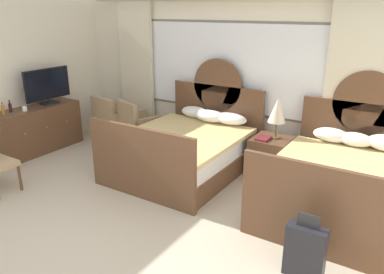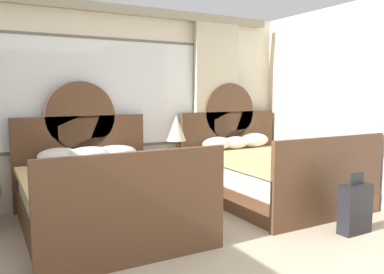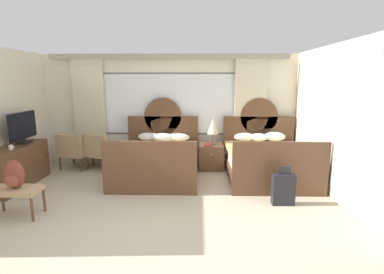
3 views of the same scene
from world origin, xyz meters
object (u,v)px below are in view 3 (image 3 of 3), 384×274
at_px(backpack_on_bench, 14,175).
at_px(table_lamp_on_nightstand, 213,126).
at_px(book_on_nightstand, 207,145).
at_px(bed_near_window, 158,160).
at_px(dresser_minibar, 17,166).
at_px(cup_on_dresser, 11,147).
at_px(nightstand_between_beds, 211,157).
at_px(suitcase_on_floor, 283,189).
at_px(bed_near_mirror, 266,160).
at_px(armchair_by_window_left, 101,150).
at_px(armchair_by_window_centre, 74,150).
at_px(tv_flatscreen, 23,127).
at_px(luggage_bench, 15,192).

bearing_deg(backpack_on_bench, table_lamp_on_nightstand, 40.25).
xyz_separation_m(table_lamp_on_nightstand, book_on_nightstand, (-0.13, -0.14, -0.41)).
bearing_deg(bed_near_window, table_lamp_on_nightstand, 26.62).
height_order(table_lamp_on_nightstand, dresser_minibar, table_lamp_on_nightstand).
relative_size(dresser_minibar, cup_on_dresser, 14.19).
xyz_separation_m(nightstand_between_beds, dresser_minibar, (-3.87, -1.27, 0.11)).
bearing_deg(suitcase_on_floor, bed_near_mirror, 88.71).
bearing_deg(dresser_minibar, bed_near_mirror, 7.80).
xyz_separation_m(nightstand_between_beds, armchair_by_window_left, (-2.58, -0.09, 0.16)).
distance_m(table_lamp_on_nightstand, cup_on_dresser, 4.13).
bearing_deg(book_on_nightstand, suitcase_on_floor, -57.54).
height_order(armchair_by_window_left, armchair_by_window_centre, same).
xyz_separation_m(bed_near_window, armchair_by_window_left, (-1.41, 0.48, 0.09)).
height_order(table_lamp_on_nightstand, armchair_by_window_centre, table_lamp_on_nightstand).
bearing_deg(armchair_by_window_centre, armchair_by_window_left, 0.29).
bearing_deg(table_lamp_on_nightstand, backpack_on_bench, -139.75).
distance_m(bed_near_window, armchair_by_window_centre, 2.10).
height_order(tv_flatscreen, cup_on_dresser, tv_flatscreen).
bearing_deg(nightstand_between_beds, armchair_by_window_centre, -178.33).
distance_m(armchair_by_window_centre, luggage_bench, 2.50).
relative_size(nightstand_between_beds, armchair_by_window_left, 0.69).
height_order(bed_near_window, cup_on_dresser, bed_near_window).
distance_m(dresser_minibar, armchair_by_window_centre, 1.35).
bearing_deg(table_lamp_on_nightstand, dresser_minibar, -161.58).
height_order(armchair_by_window_centre, luggage_bench, armchair_by_window_centre).
relative_size(armchair_by_window_centre, luggage_bench, 1.16).
xyz_separation_m(tv_flatscreen, backpack_on_bench, (0.78, -1.62, -0.47)).
xyz_separation_m(bed_near_window, armchair_by_window_centre, (-2.05, 0.48, 0.09)).
distance_m(armchair_by_window_centre, backpack_on_bench, 2.52).
xyz_separation_m(bed_near_mirror, cup_on_dresser, (-4.95, -0.94, 0.48)).
distance_m(bed_near_mirror, book_on_nightstand, 1.37).
bearing_deg(armchair_by_window_left, backpack_on_bench, -100.89).
bearing_deg(armchair_by_window_centre, book_on_nightstand, -0.34).
bearing_deg(luggage_bench, table_lamp_on_nightstand, 39.97).
relative_size(bed_near_window, suitcase_on_floor, 3.21).
bearing_deg(nightstand_between_beds, dresser_minibar, -161.83).
relative_size(bed_near_window, nightstand_between_beds, 3.65).
xyz_separation_m(armchair_by_window_left, suitcase_on_floor, (3.72, -1.96, -0.19)).
xyz_separation_m(backpack_on_bench, suitcase_on_floor, (4.21, 0.55, -0.40)).
distance_m(luggage_bench, suitcase_on_floor, 4.26).
distance_m(nightstand_between_beds, dresser_minibar, 4.08).
bearing_deg(armchair_by_window_centre, tv_flatscreen, -125.45).
height_order(tv_flatscreen, armchair_by_window_centre, tv_flatscreen).
bearing_deg(dresser_minibar, backpack_on_bench, -58.76).
bearing_deg(luggage_bench, book_on_nightstand, 39.59).
distance_m(luggage_bench, backpack_on_bench, 0.27).
bearing_deg(bed_near_mirror, armchair_by_window_left, 172.58).
height_order(tv_flatscreen, armchair_by_window_left, tv_flatscreen).
distance_m(nightstand_between_beds, luggage_bench, 4.03).
height_order(bed_near_mirror, suitcase_on_floor, bed_near_mirror).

